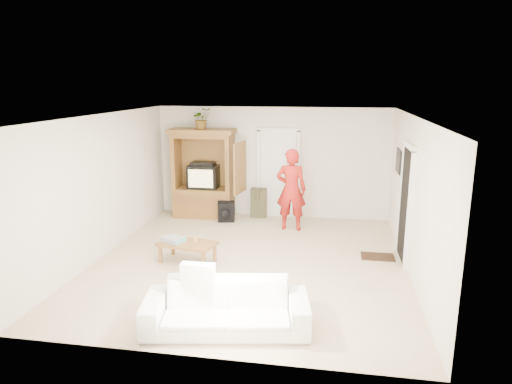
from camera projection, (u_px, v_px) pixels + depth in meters
floor at (250, 261)px, 8.24m from camera, size 6.00×6.00×0.00m
ceiling at (249, 116)px, 7.63m from camera, size 6.00×6.00×0.00m
wall_back at (272, 163)px, 10.81m from camera, size 5.50×0.00×5.50m
wall_front at (201, 254)px, 5.06m from camera, size 5.50×0.00×5.50m
wall_left at (103, 186)px, 8.38m from camera, size 0.00×6.00×6.00m
wall_right at (414, 198)px, 7.49m from camera, size 0.00×6.00×6.00m
armoire at (205, 179)px, 10.83m from camera, size 1.82×1.14×2.10m
door_back at (278, 175)px, 10.82m from camera, size 0.85×0.05×2.04m
doorway_right at (406, 205)px, 8.13m from camera, size 0.05×0.90×2.04m
framed_picture at (399, 161)px, 9.24m from camera, size 0.03×0.60×0.48m
doormat at (378, 257)px, 8.44m from camera, size 0.60×0.40×0.02m
plant at (202, 119)px, 10.47m from camera, size 0.57×0.56×0.48m
man at (291, 190)px, 9.84m from camera, size 0.67×0.45×1.79m
sofa at (226, 307)px, 5.92m from camera, size 2.24×1.17×0.62m
coffee_table at (187, 245)px, 8.14m from camera, size 1.10×0.75×0.37m
towel at (173, 239)px, 8.16m from camera, size 0.46×0.41×0.08m
candle at (195, 239)px, 8.14m from camera, size 0.08×0.08×0.10m
backpack_black at (226, 212)px, 10.53m from camera, size 0.41×0.29×0.47m
backpack_olive at (259, 203)px, 10.91m from camera, size 0.38×0.29×0.69m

